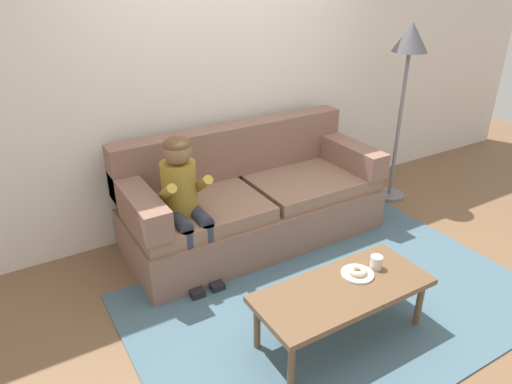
{
  "coord_description": "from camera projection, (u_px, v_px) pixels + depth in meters",
  "views": [
    {
      "loc": [
        -1.86,
        -2.25,
        2.2
      ],
      "look_at": [
        -0.24,
        0.45,
        0.65
      ],
      "focal_mm": 32.95,
      "sensor_mm": 36.0,
      "label": 1
    }
  ],
  "objects": [
    {
      "name": "ground",
      "position": [
        314.0,
        284.0,
        3.56
      ],
      "size": [
        10.0,
        10.0,
        0.0
      ],
      "primitive_type": "plane",
      "color": "brown"
    },
    {
      "name": "person_child",
      "position": [
        184.0,
        195.0,
        3.42
      ],
      "size": [
        0.34,
        0.58,
        1.1
      ],
      "color": "olive",
      "rests_on": "ground"
    },
    {
      "name": "coffee_table",
      "position": [
        343.0,
        293.0,
        2.91
      ],
      "size": [
        1.14,
        0.49,
        0.39
      ],
      "color": "brown",
      "rests_on": "ground"
    },
    {
      "name": "plate",
      "position": [
        357.0,
        274.0,
        3.01
      ],
      "size": [
        0.21,
        0.21,
        0.01
      ],
      "primitive_type": "cylinder",
      "color": "white",
      "rests_on": "coffee_table"
    },
    {
      "name": "floor_lamp",
      "position": [
        408.0,
        58.0,
        4.28
      ],
      "size": [
        0.32,
        0.32,
        1.72
      ],
      "color": "slate",
      "rests_on": "ground"
    },
    {
      "name": "donut",
      "position": [
        358.0,
        271.0,
        3.0
      ],
      "size": [
        0.14,
        0.14,
        0.04
      ],
      "primitive_type": "torus",
      "rotation": [
        0.0,
        0.0,
        0.23
      ],
      "color": "beige",
      "rests_on": "plate"
    },
    {
      "name": "area_rug",
      "position": [
        335.0,
        302.0,
        3.37
      ],
      "size": [
        2.85,
        1.86,
        0.01
      ],
      "primitive_type": "cube",
      "color": "#476675",
      "rests_on": "ground"
    },
    {
      "name": "mug",
      "position": [
        376.0,
        262.0,
        3.06
      ],
      "size": [
        0.08,
        0.08,
        0.09
      ],
      "primitive_type": "cylinder",
      "color": "silver",
      "rests_on": "coffee_table"
    },
    {
      "name": "wall_back",
      "position": [
        223.0,
        65.0,
        4.02
      ],
      "size": [
        8.0,
        0.1,
        2.8
      ],
      "primitive_type": "cube",
      "color": "silver",
      "rests_on": "ground"
    },
    {
      "name": "couch",
      "position": [
        252.0,
        202.0,
        4.04
      ],
      "size": [
        2.18,
        0.9,
        0.94
      ],
      "color": "#846051",
      "rests_on": "ground"
    },
    {
      "name": "toy_controller",
      "position": [
        353.0,
        265.0,
        3.74
      ],
      "size": [
        0.23,
        0.09,
        0.05
      ],
      "rotation": [
        0.0,
        0.0,
        0.11
      ],
      "color": "gold",
      "rests_on": "ground"
    }
  ]
}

